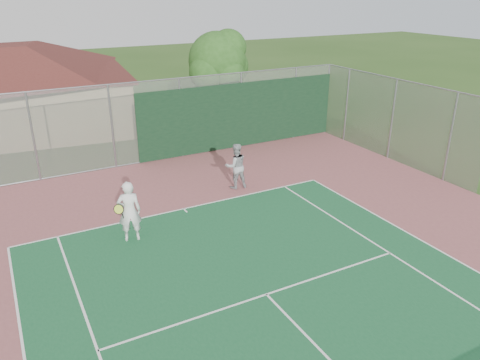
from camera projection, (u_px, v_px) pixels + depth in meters
name	position (u px, v px, depth m)	size (l,w,h in m)	color
back_fence	(183.00, 120.00, 20.46)	(20.08, 0.11, 3.53)	gray
side_fence_right	(392.00, 120.00, 20.22)	(0.08, 9.00, 3.50)	gray
clubhouse	(11.00, 81.00, 23.70)	(13.01, 9.43, 5.26)	tan
tree	(219.00, 63.00, 24.91)	(3.64, 3.45, 5.07)	#3C2815
player_white_front	(129.00, 212.00, 13.72)	(0.94, 0.76, 1.88)	silver
player_grey_back	(236.00, 166.00, 17.42)	(0.92, 0.76, 1.73)	#999B9D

